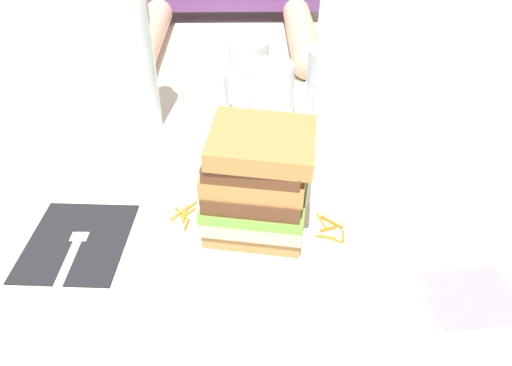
{
  "coord_description": "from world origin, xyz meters",
  "views": [
    {
      "loc": [
        0.01,
        -0.47,
        0.41
      ],
      "look_at": [
        0.02,
        0.01,
        0.05
      ],
      "focal_mm": 35.65,
      "sensor_mm": 36.0,
      "label": 1
    }
  ],
  "objects": [
    {
      "name": "carrot_shred_10",
      "position": [
        0.12,
        -0.04,
        0.01
      ],
      "size": [
        0.01,
        0.02,
        0.0
      ],
      "primitive_type": "cylinder",
      "rotation": [
        0.0,
        1.57,
        4.56
      ],
      "color": "orange",
      "rests_on": "main_plate"
    },
    {
      "name": "water_bottle",
      "position": [
        -0.16,
        0.23,
        0.12
      ],
      "size": [
        0.07,
        0.07,
        0.26
      ],
      "color": "silver",
      "rests_on": "ground_plane"
    },
    {
      "name": "napkin_dark",
      "position": [
        -0.19,
        -0.03,
        0.0
      ],
      "size": [
        0.12,
        0.14,
        0.0
      ],
      "primitive_type": "cube",
      "rotation": [
        0.0,
        0.0,
        -0.06
      ],
      "color": "black",
      "rests_on": "ground_plane"
    },
    {
      "name": "carrot_shred_3",
      "position": [
        -0.06,
        0.01,
        0.01
      ],
      "size": [
        0.02,
        0.03,
        0.0
      ],
      "primitive_type": "cylinder",
      "rotation": [
        0.0,
        1.57,
        4.08
      ],
      "color": "orange",
      "rests_on": "main_plate"
    },
    {
      "name": "empty_tumbler_1",
      "position": [
        0.01,
        0.34,
        0.05
      ],
      "size": [
        0.07,
        0.07,
        0.1
      ],
      "primitive_type": "cylinder",
      "color": "silver",
      "rests_on": "ground_plane"
    },
    {
      "name": "empty_tumbler_0",
      "position": [
        0.15,
        0.3,
        0.05
      ],
      "size": [
        0.08,
        0.08,
        0.1
      ],
      "primitive_type": "cylinder",
      "color": "silver",
      "rests_on": "ground_plane"
    },
    {
      "name": "fork",
      "position": [
        -0.19,
        -0.06,
        0.0
      ],
      "size": [
        0.02,
        0.17,
        0.0
      ],
      "color": "silver",
      "rests_on": "napkin_dark"
    },
    {
      "name": "sandwich",
      "position": [
        0.02,
        -0.02,
        0.07
      ],
      "size": [
        0.13,
        0.12,
        0.13
      ],
      "color": "#A87A42",
      "rests_on": "main_plate"
    },
    {
      "name": "carrot_shred_2",
      "position": [
        -0.05,
        -0.0,
        0.01
      ],
      "size": [
        0.0,
        0.03,
        0.0
      ],
      "primitive_type": "cylinder",
      "rotation": [
        0.0,
        1.57,
        1.5
      ],
      "color": "orange",
      "rests_on": "main_plate"
    },
    {
      "name": "carrot_shred_12",
      "position": [
        0.1,
        -0.05,
        0.01
      ],
      "size": [
        0.02,
        0.01,
        0.0
      ],
      "primitive_type": "cylinder",
      "rotation": [
        0.0,
        1.57,
        6.07
      ],
      "color": "orange",
      "rests_on": "main_plate"
    },
    {
      "name": "ground_plane",
      "position": [
        0.0,
        0.0,
        0.0
      ],
      "size": [
        3.0,
        3.0,
        0.0
      ],
      "primitive_type": "plane",
      "color": "beige"
    },
    {
      "name": "carrot_shred_4",
      "position": [
        -0.06,
        -0.02,
        0.01
      ],
      "size": [
        0.01,
        0.02,
        0.0
      ],
      "primitive_type": "cylinder",
      "rotation": [
        0.0,
        1.57,
        1.4
      ],
      "color": "orange",
      "rests_on": "main_plate"
    },
    {
      "name": "carrot_shred_7",
      "position": [
        0.11,
        -0.05,
        0.01
      ],
      "size": [
        0.02,
        0.01,
        0.0
      ],
      "primitive_type": "cylinder",
      "rotation": [
        0.0,
        1.57,
        2.63
      ],
      "color": "orange",
      "rests_on": "main_plate"
    },
    {
      "name": "carrot_shred_8",
      "position": [
        0.1,
        -0.03,
        0.01
      ],
      "size": [
        0.02,
        0.01,
        0.0
      ],
      "primitive_type": "cylinder",
      "rotation": [
        0.0,
        1.57,
        0.32
      ],
      "color": "orange",
      "rests_on": "main_plate"
    },
    {
      "name": "main_plate",
      "position": [
        0.02,
        -0.02,
        0.01
      ],
      "size": [
        0.27,
        0.27,
        0.01
      ],
      "primitive_type": "cylinder",
      "color": "white",
      "rests_on": "ground_plane"
    },
    {
      "name": "knife",
      "position": [
        0.18,
        -0.03,
        0.0
      ],
      "size": [
        0.04,
        0.2,
        0.0
      ],
      "color": "silver",
      "rests_on": "ground_plane"
    },
    {
      "name": "empty_tumbler_2",
      "position": [
        -0.06,
        0.24,
        0.04
      ],
      "size": [
        0.07,
        0.07,
        0.09
      ],
      "primitive_type": "cylinder",
      "color": "silver",
      "rests_on": "ground_plane"
    },
    {
      "name": "empty_tumbler_3",
      "position": [
        0.05,
        0.25,
        0.05
      ],
      "size": [
        0.07,
        0.07,
        0.1
      ],
      "primitive_type": "cylinder",
      "color": "silver",
      "rests_on": "ground_plane"
    },
    {
      "name": "carrot_shred_6",
      "position": [
        -0.07,
        -0.01,
        0.01
      ],
      "size": [
        0.0,
        0.02,
        0.0
      ],
      "primitive_type": "cylinder",
      "rotation": [
        0.0,
        1.57,
        1.56
      ],
      "color": "orange",
      "rests_on": "main_plate"
    },
    {
      "name": "carrot_shred_1",
      "position": [
        -0.06,
        -0.0,
        0.01
      ],
      "size": [
        0.02,
        0.02,
        0.0
      ],
      "primitive_type": "cylinder",
      "rotation": [
        0.0,
        1.57,
        0.86
      ],
      "color": "orange",
      "rests_on": "main_plate"
    },
    {
      "name": "juice_glass",
      "position": [
        0.15,
        0.2,
        0.04
      ],
      "size": [
        0.08,
        0.08,
        0.09
      ],
      "color": "white",
      "rests_on": "ground_plane"
    },
    {
      "name": "napkin_pink",
      "position": [
        0.24,
        -0.12,
        0.0
      ],
      "size": [
        0.1,
        0.09,
        0.0
      ],
      "primitive_type": "cube",
      "rotation": [
        0.0,
        0.0,
        0.1
      ],
      "color": "pink",
      "rests_on": "ground_plane"
    },
    {
      "name": "carrot_shred_9",
      "position": [
        0.1,
        -0.02,
        0.01
      ],
      "size": [
        0.01,
        0.03,
        0.0
      ],
      "primitive_type": "cylinder",
      "rotation": [
        0.0,
        1.57,
        1.85
      ],
      "color": "orange",
      "rests_on": "main_plate"
    },
    {
      "name": "carrot_shred_0",
      "position": [
        -0.07,
        0.0,
        0.01
      ],
      "size": [
        0.02,
        0.02,
        0.0
      ],
      "primitive_type": "cylinder",
      "rotation": [
        0.0,
        1.57,
        2.24
      ],
      "color": "orange",
      "rests_on": "main_plate"
    },
    {
      "name": "carrot_shred_11",
      "position": [
        0.11,
        -0.02,
        0.01
      ],
      "size": [
        0.03,
        0.02,
        0.0
      ],
      "primitive_type": "cylinder",
      "rotation": [
        0.0,
        1.57,
        2.39
      ],
      "color": "orange",
      "rests_on": "main_plate"
    },
    {
      "name": "carrot_shred_5",
      "position": [
        -0.07,
        -0.0,
        0.01
      ],
      "size": [
        0.02,
        0.03,
        0.0
      ],
      "primitive_type": "cylinder",
      "rotation": [
        0.0,
        1.57,
        4.08
      ],
      "color": "orange",
      "rests_on": "main_plate"
    }
  ]
}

